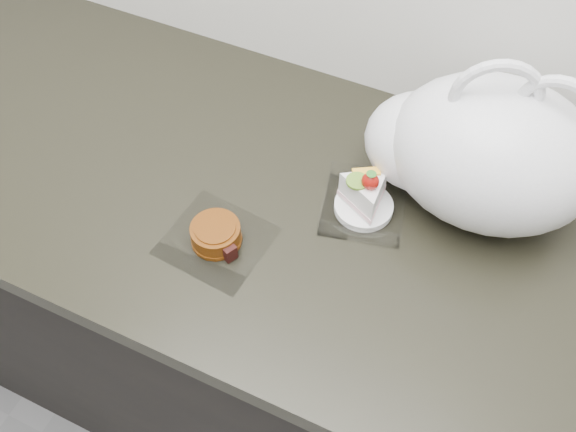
{
  "coord_description": "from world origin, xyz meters",
  "views": [
    {
      "loc": [
        0.28,
        1.1,
        1.72
      ],
      "look_at": [
        0.03,
        1.63,
        0.94
      ],
      "focal_mm": 40.0,
      "sensor_mm": 36.0,
      "label": 1
    }
  ],
  "objects": [
    {
      "name": "plastic_bag",
      "position": [
        0.26,
        1.81,
        1.01
      ],
      "size": [
        0.38,
        0.29,
        0.29
      ],
      "rotation": [
        0.0,
        0.0,
        0.15
      ],
      "color": "white",
      "rests_on": "counter"
    },
    {
      "name": "mooncake_wrap",
      "position": [
        -0.06,
        1.57,
        0.91
      ],
      "size": [
        0.17,
        0.16,
        0.04
      ],
      "rotation": [
        0.0,
        0.0,
        0.09
      ],
      "color": "white",
      "rests_on": "counter"
    },
    {
      "name": "cake_tray",
      "position": [
        0.13,
        1.72,
        0.93
      ],
      "size": [
        0.15,
        0.15,
        0.1
      ],
      "rotation": [
        0.0,
        0.0,
        0.23
      ],
      "color": "white",
      "rests_on": "counter"
    },
    {
      "name": "counter",
      "position": [
        0.0,
        1.69,
        0.45
      ],
      "size": [
        2.04,
        0.64,
        0.9
      ],
      "color": "black",
      "rests_on": "ground"
    }
  ]
}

